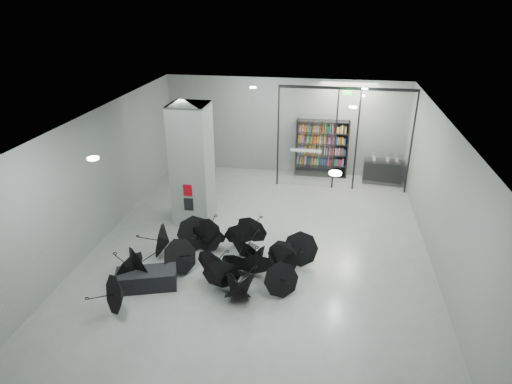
% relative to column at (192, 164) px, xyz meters
% --- Properties ---
extents(room, '(14.00, 14.02, 4.01)m').
position_rel_column_xyz_m(room, '(2.50, -2.00, 0.84)').
color(room, slate).
rests_on(room, ground).
extents(column, '(1.20, 1.20, 4.00)m').
position_rel_column_xyz_m(column, '(0.00, 0.00, 0.00)').
color(column, slate).
rests_on(column, ground).
extents(fire_cabinet, '(0.28, 0.04, 0.38)m').
position_rel_column_xyz_m(fire_cabinet, '(0.00, -0.62, -0.65)').
color(fire_cabinet, '#A50A07').
rests_on(fire_cabinet, column).
extents(info_panel, '(0.30, 0.03, 0.42)m').
position_rel_column_xyz_m(info_panel, '(0.00, -0.62, -1.15)').
color(info_panel, black).
rests_on(info_panel, column).
extents(exit_sign, '(0.30, 0.06, 0.15)m').
position_rel_column_xyz_m(exit_sign, '(4.90, 3.30, 1.82)').
color(exit_sign, '#0CE533').
rests_on(exit_sign, room).
extents(glass_partition, '(5.06, 0.08, 4.00)m').
position_rel_column_xyz_m(glass_partition, '(4.89, 3.50, 0.18)').
color(glass_partition, silver).
rests_on(glass_partition, ground).
extents(bench, '(1.68, 1.11, 0.50)m').
position_rel_column_xyz_m(bench, '(-0.15, -3.96, -1.75)').
color(bench, black).
rests_on(bench, ground).
extents(bookshelf, '(2.17, 0.47, 2.38)m').
position_rel_column_xyz_m(bookshelf, '(4.09, 4.75, -0.81)').
color(bookshelf, black).
rests_on(bookshelf, ground).
extents(shop_counter, '(1.64, 0.80, 0.95)m').
position_rel_column_xyz_m(shop_counter, '(6.63, 4.34, -1.53)').
color(shop_counter, black).
rests_on(shop_counter, ground).
extents(umbrella_cluster, '(5.56, 4.64, 1.28)m').
position_rel_column_xyz_m(umbrella_cluster, '(1.55, -2.94, -1.69)').
color(umbrella_cluster, black).
rests_on(umbrella_cluster, ground).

